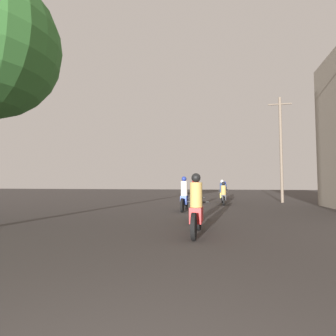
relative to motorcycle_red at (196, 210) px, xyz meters
name	(u,v)px	position (x,y,z in m)	size (l,w,h in m)	color
motorcycle_red	(196,210)	(0.00, 0.00, 0.00)	(0.60, 2.03, 1.60)	black
motorcycle_orange	(196,204)	(-0.24, 2.29, -0.03)	(0.60, 2.10, 1.52)	black
motorcycle_blue	(184,197)	(-1.16, 5.92, 0.03)	(0.60, 2.09, 1.69)	black
motorcycle_black	(223,195)	(0.75, 10.22, -0.05)	(0.60, 1.91, 1.46)	black
motorcycle_yellow	(222,193)	(0.67, 12.53, 0.00)	(0.60, 2.12, 1.62)	black
motorcycle_white	(225,192)	(0.90, 16.67, -0.03)	(0.60, 2.01, 1.52)	black
utility_pole_far	(281,147)	(4.83, 12.95, 3.31)	(1.60, 0.20, 7.57)	#6B5B4C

